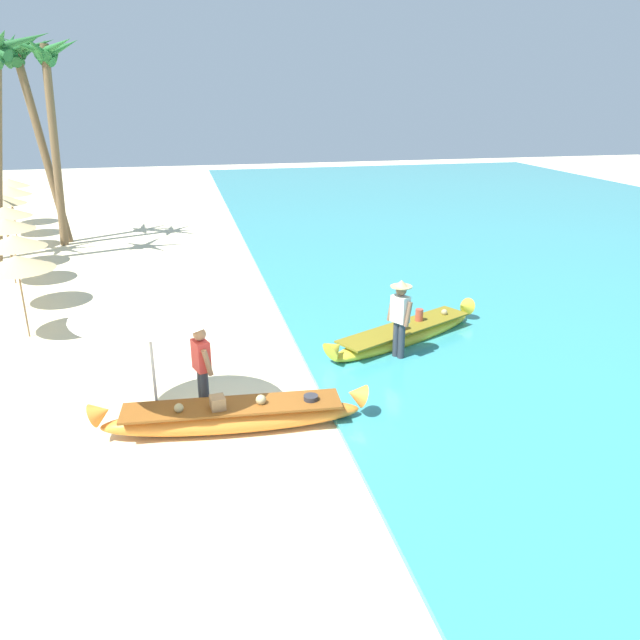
# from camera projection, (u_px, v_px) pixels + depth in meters

# --- Properties ---
(ground_plane) EXTENTS (80.00, 80.00, 0.00)m
(ground_plane) POSITION_uv_depth(u_px,v_px,m) (237.00, 427.00, 10.32)
(ground_plane) COLOR beige
(sea) EXTENTS (24.00, 56.00, 0.10)m
(sea) POSITION_uv_depth(u_px,v_px,m) (623.00, 259.00, 20.47)
(sea) COLOR teal
(sea) RESTS_ON ground
(boat_orange_foreground) EXTENTS (4.55, 0.97, 0.73)m
(boat_orange_foreground) POSITION_uv_depth(u_px,v_px,m) (233.00, 416.00, 10.13)
(boat_orange_foreground) COLOR orange
(boat_orange_foreground) RESTS_ON ground
(boat_yellow_midground) EXTENTS (4.23, 2.51, 0.71)m
(boat_yellow_midground) POSITION_uv_depth(u_px,v_px,m) (405.00, 334.00, 13.63)
(boat_yellow_midground) COLOR yellow
(boat_yellow_midground) RESTS_ON ground
(person_vendor_hatted) EXTENTS (0.46, 0.57, 1.76)m
(person_vendor_hatted) POSITION_uv_depth(u_px,v_px,m) (400.00, 315.00, 12.49)
(person_vendor_hatted) COLOR #333842
(person_vendor_hatted) RESTS_ON ground
(person_tourist_customer) EXTENTS (0.36, 0.58, 1.60)m
(person_tourist_customer) POSITION_uv_depth(u_px,v_px,m) (202.00, 366.00, 10.44)
(person_tourist_customer) COLOR #333842
(person_tourist_customer) RESTS_ON ground
(patio_umbrella_large) EXTENTS (2.40, 2.40, 2.37)m
(patio_umbrella_large) POSITION_uv_depth(u_px,v_px,m) (146.00, 303.00, 9.67)
(patio_umbrella_large) COLOR #B7B7BC
(patio_umbrella_large) RESTS_ON ground
(parasol_row_0) EXTENTS (1.60, 1.60, 1.91)m
(parasol_row_0) POSITION_uv_depth(u_px,v_px,m) (17.00, 263.00, 13.53)
(parasol_row_0) COLOR #8E6B47
(parasol_row_0) RESTS_ON ground
(parasol_row_1) EXTENTS (1.60, 1.60, 1.91)m
(parasol_row_1) POSITION_uv_depth(u_px,v_px,m) (13.00, 241.00, 15.47)
(parasol_row_1) COLOR #8E6B47
(parasol_row_1) RESTS_ON ground
(parasol_row_2) EXTENTS (1.60, 1.60, 1.91)m
(parasol_row_2) POSITION_uv_depth(u_px,v_px,m) (5.00, 224.00, 17.46)
(parasol_row_2) COLOR #8E6B47
(parasol_row_2) RESTS_ON ground
(parasol_row_3) EXTENTS (1.60, 1.60, 1.91)m
(parasol_row_3) POSITION_uv_depth(u_px,v_px,m) (5.00, 212.00, 19.30)
(parasol_row_3) COLOR #8E6B47
(parasol_row_3) RESTS_ON ground
(parasol_row_4) EXTENTS (1.60, 1.60, 1.91)m
(parasol_row_4) POSITION_uv_depth(u_px,v_px,m) (2.00, 200.00, 21.50)
(parasol_row_4) COLOR #8E6B47
(parasol_row_4) RESTS_ON ground
(parasol_row_5) EXTENTS (1.60, 1.60, 1.91)m
(parasol_row_5) POSITION_uv_depth(u_px,v_px,m) (9.00, 191.00, 23.39)
(parasol_row_5) COLOR #8E6B47
(parasol_row_5) RESTS_ON ground
(parasol_row_6) EXTENTS (1.60, 1.60, 1.91)m
(parasol_row_6) POSITION_uv_depth(u_px,v_px,m) (9.00, 183.00, 25.49)
(parasol_row_6) COLOR #8E6B47
(parasol_row_6) RESTS_ON ground
(palm_tree_mid_cluster) EXTENTS (2.43, 2.38, 7.08)m
(palm_tree_mid_cluster) POSITION_uv_depth(u_px,v_px,m) (48.00, 77.00, 20.66)
(palm_tree_mid_cluster) COLOR brown
(palm_tree_mid_cluster) RESTS_ON ground
(palm_tree_far_behind) EXTENTS (2.51, 2.59, 7.16)m
(palm_tree_far_behind) POSITION_uv_depth(u_px,v_px,m) (24.00, 76.00, 20.96)
(palm_tree_far_behind) COLOR brown
(palm_tree_far_behind) RESTS_ON ground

